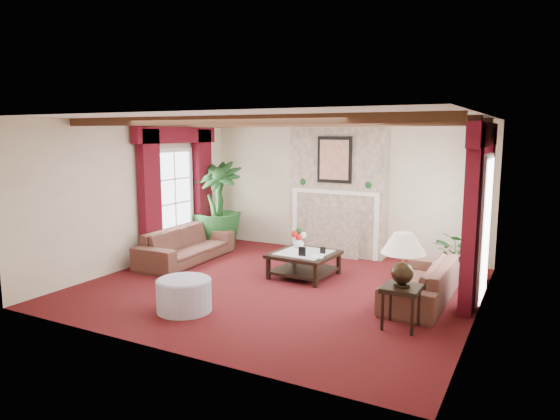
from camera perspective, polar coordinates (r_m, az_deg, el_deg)
The scene contains 23 objects.
floor at distance 8.21m, azimuth -0.10°, elevation -8.73°, with size 6.00×6.00×0.00m, color #3F0B0E.
ceiling at distance 7.83m, azimuth -0.11°, elevation 10.45°, with size 6.00×6.00×0.00m, color white.
back_wall at distance 10.40m, azimuth 7.06°, elevation 2.53°, with size 6.00×0.02×2.70m, color beige.
left_wall at distance 9.68m, azimuth -15.97°, elevation 1.79°, with size 0.02×5.50×2.70m, color beige.
right_wall at distance 7.03m, azimuth 22.01°, elevation -1.04°, with size 0.02×5.50×2.70m, color beige.
ceiling_beams at distance 7.83m, azimuth -0.11°, elevation 10.01°, with size 6.00×3.00×0.12m, color #382111, non-canonical shape.
fireplace at distance 10.15m, azimuth 6.80°, elevation 10.01°, with size 2.00×0.52×2.70m, color tan, non-canonical shape.
french_door_left at distance 10.34m, azimuth -12.18°, elevation 6.70°, with size 0.10×1.10×2.16m, color white, non-canonical shape.
french_door_right at distance 7.95m, azimuth 22.90°, elevation 5.63°, with size 0.10×1.10×2.16m, color white, non-canonical shape.
curtains_left at distance 10.27m, azimuth -11.78°, elevation 9.04°, with size 0.20×2.40×2.55m, color #4A0913, non-canonical shape.
curtains_right at distance 7.95m, azimuth 22.28°, elevation 8.70°, with size 0.20×2.40×2.55m, color #4A0913, non-canonical shape.
sofa_left at distance 9.85m, azimuth -10.68°, elevation -3.33°, with size 0.74×2.23×0.86m, color #370F1A.
sofa_right at distance 7.73m, azimuth 15.88°, elevation -7.15°, with size 0.60×2.02×0.79m, color #370F1A.
potted_palm at distance 10.89m, azimuth -7.11°, elevation -1.59°, with size 1.41×2.04×1.04m, color black.
small_plant at distance 9.01m, azimuth 19.55°, elevation -5.52°, with size 1.11×1.12×0.65m, color black.
coffee_table at distance 8.71m, azimuth 2.77°, elevation -6.26°, with size 1.04×1.04×0.42m, color black, non-canonical shape.
side_table at distance 6.66m, azimuth 13.66°, elevation -10.73°, with size 0.47×0.47×0.55m, color black, non-canonical shape.
ottoman at distance 7.21m, azimuth -10.90°, elevation -9.55°, with size 0.77×0.77×0.45m, color #A59BB0.
table_lamp at distance 6.48m, azimuth 13.86°, elevation -5.46°, with size 0.56×0.56×0.71m, color black, non-canonical shape.
flower_vase at distance 8.99m, azimuth 2.14°, elevation -3.74°, with size 0.21×0.22×0.20m, color silver.
book at distance 8.34m, azimuth 3.54°, elevation -4.42°, with size 0.21×0.09×0.29m, color black.
photo_frame_a at distance 8.38m, azimuth 2.54°, elevation -4.79°, with size 0.12×0.02×0.17m, color black, non-canonical shape.
photo_frame_b at distance 8.58m, azimuth 4.91°, elevation -4.63°, with size 0.09×0.02×0.12m, color black, non-canonical shape.
Camera 1 is at (3.69, -6.91, 2.47)m, focal length 32.00 mm.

